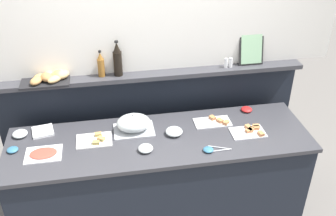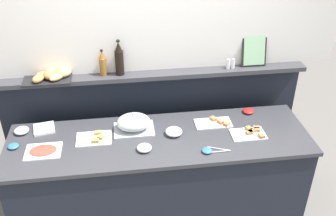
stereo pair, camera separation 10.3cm
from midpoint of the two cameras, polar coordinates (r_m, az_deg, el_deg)
name	(u,v)px [view 2 (the right image)]	position (r m, az deg, el deg)	size (l,w,h in m)	color
ground_plane	(154,175)	(4.26, -1.35, -9.88)	(12.00, 12.00, 0.00)	slate
buffet_counter	(160,180)	(3.50, -0.31, -10.62)	(2.51, 0.74, 0.93)	black
back_ledge_unit	(153,126)	(3.79, -1.39, -2.69)	(2.78, 0.22, 1.30)	black
sandwich_platter_front	(95,138)	(3.24, -9.81, -4.42)	(0.29, 0.20, 0.04)	white
sandwich_platter_rear	(250,133)	(3.33, 12.93, -3.61)	(0.29, 0.18, 0.04)	silver
sandwich_platter_side	(215,123)	(3.41, 7.78, -2.17)	(0.32, 0.17, 0.04)	white
cold_cuts_platter	(43,151)	(3.19, -17.02, -6.07)	(0.28, 0.21, 0.02)	white
serving_cloche	(134,123)	(3.27, -4.19, -2.20)	(0.34, 0.24, 0.17)	#B7BABF
glass_bowl_large	(22,131)	(3.46, -19.96, -3.17)	(0.12, 0.12, 0.05)	silver
glass_bowl_medium	(174,132)	(3.23, 1.78, -3.55)	(0.14, 0.14, 0.06)	silver
glass_bowl_small	(144,148)	(3.07, -2.54, -5.93)	(0.12, 0.12, 0.05)	silver
condiment_bowl_teal	(207,151)	(3.07, 6.74, -6.26)	(0.08, 0.08, 0.03)	teal
condiment_bowl_red	(248,111)	(3.61, 12.56, -0.44)	(0.10, 0.10, 0.04)	red
condiment_bowl_cream	(13,146)	(3.31, -21.01, -5.27)	(0.09, 0.09, 0.03)	teal
serving_tongs	(219,150)	(3.10, 8.53, -6.18)	(0.19, 0.08, 0.01)	#B7BABF
napkin_stack	(44,129)	(3.45, -16.98, -2.92)	(0.17, 0.17, 0.02)	white
vinegar_bottle_amber	(103,64)	(3.37, -8.74, 6.44)	(0.06, 0.06, 0.24)	#8E5B23
wine_bottle_dark	(119,59)	(3.35, -6.32, 7.16)	(0.08, 0.08, 0.32)	black
salt_shaker	(228,64)	(3.52, 9.70, 6.41)	(0.03, 0.03, 0.09)	white
pepper_shaker	(233,64)	(3.54, 10.39, 6.43)	(0.03, 0.03, 0.09)	white
bread_basket	(53,75)	(3.42, -15.72, 4.69)	(0.42, 0.27, 0.08)	black
framed_picture	(254,50)	(3.59, 13.40, 8.24)	(0.22, 0.08, 0.29)	black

